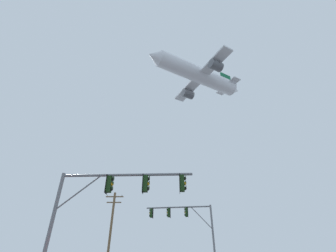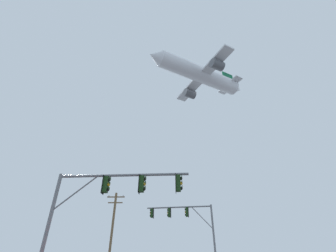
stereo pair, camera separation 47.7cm
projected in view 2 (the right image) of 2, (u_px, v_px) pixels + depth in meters
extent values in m
cylinder|color=slate|center=(48.00, 228.00, 11.98)|extent=(0.20, 0.20, 5.83)
cylinder|color=slate|center=(124.00, 175.00, 13.22)|extent=(7.46, 0.46, 0.15)
cylinder|color=slate|center=(76.00, 193.00, 12.87)|extent=(2.29, 0.17, 1.95)
cube|color=#193814|center=(178.00, 183.00, 12.79)|extent=(0.27, 0.33, 0.90)
cylinder|color=#193814|center=(178.00, 174.00, 13.05)|extent=(0.05, 0.05, 0.12)
cube|color=black|center=(176.00, 183.00, 12.79)|extent=(0.04, 0.46, 1.04)
sphere|color=black|center=(181.00, 178.00, 12.92)|extent=(0.20, 0.20, 0.20)
cylinder|color=#193814|center=(182.00, 177.00, 12.95)|extent=(0.05, 0.21, 0.21)
sphere|color=orange|center=(181.00, 183.00, 12.77)|extent=(0.20, 0.20, 0.20)
cylinder|color=#193814|center=(182.00, 182.00, 12.80)|extent=(0.05, 0.21, 0.21)
sphere|color=black|center=(181.00, 188.00, 12.63)|extent=(0.20, 0.20, 0.20)
cylinder|color=#193814|center=(182.00, 187.00, 12.65)|extent=(0.05, 0.21, 0.21)
cube|color=#193814|center=(142.00, 184.00, 12.89)|extent=(0.27, 0.33, 0.90)
cylinder|color=#193814|center=(142.00, 175.00, 13.16)|extent=(0.05, 0.05, 0.12)
cube|color=black|center=(139.00, 184.00, 12.90)|extent=(0.04, 0.46, 1.04)
sphere|color=black|center=(144.00, 179.00, 13.03)|extent=(0.20, 0.20, 0.20)
cylinder|color=#193814|center=(146.00, 178.00, 13.05)|extent=(0.05, 0.21, 0.21)
sphere|color=orange|center=(144.00, 184.00, 12.88)|extent=(0.20, 0.20, 0.20)
cylinder|color=#193814|center=(145.00, 183.00, 12.91)|extent=(0.05, 0.21, 0.21)
sphere|color=black|center=(144.00, 189.00, 12.74)|extent=(0.20, 0.20, 0.20)
cylinder|color=#193814|center=(145.00, 188.00, 12.76)|extent=(0.05, 0.21, 0.21)
cube|color=#193814|center=(106.00, 185.00, 13.00)|extent=(0.27, 0.33, 0.90)
cylinder|color=#193814|center=(107.00, 176.00, 13.27)|extent=(0.05, 0.05, 0.12)
cube|color=black|center=(103.00, 185.00, 13.01)|extent=(0.04, 0.46, 1.04)
sphere|color=black|center=(109.00, 180.00, 13.14)|extent=(0.20, 0.20, 0.20)
cylinder|color=#193814|center=(110.00, 179.00, 13.16)|extent=(0.05, 0.21, 0.21)
sphere|color=orange|center=(108.00, 185.00, 12.99)|extent=(0.20, 0.20, 0.20)
cylinder|color=#193814|center=(110.00, 184.00, 13.02)|extent=(0.05, 0.21, 0.21)
sphere|color=black|center=(108.00, 190.00, 12.84)|extent=(0.20, 0.20, 0.20)
cylinder|color=#193814|center=(109.00, 189.00, 12.87)|extent=(0.05, 0.21, 0.21)
cylinder|color=slate|center=(214.00, 240.00, 22.33)|extent=(0.20, 0.20, 6.71)
cylinder|color=slate|center=(179.00, 207.00, 24.44)|extent=(6.76, 1.04, 0.15)
cylinder|color=slate|center=(202.00, 218.00, 23.56)|extent=(2.09, 0.36, 2.25)
cube|color=#193814|center=(152.00, 213.00, 24.54)|extent=(0.30, 0.35, 0.90)
cylinder|color=#193814|center=(152.00, 208.00, 24.81)|extent=(0.05, 0.05, 0.12)
cube|color=black|center=(153.00, 213.00, 24.52)|extent=(0.08, 0.46, 1.04)
sphere|color=black|center=(151.00, 211.00, 24.70)|extent=(0.20, 0.20, 0.20)
cylinder|color=#193814|center=(150.00, 210.00, 24.74)|extent=(0.07, 0.21, 0.21)
sphere|color=orange|center=(151.00, 213.00, 24.56)|extent=(0.20, 0.20, 0.20)
cylinder|color=#193814|center=(150.00, 213.00, 24.59)|extent=(0.07, 0.21, 0.21)
sphere|color=black|center=(151.00, 216.00, 24.41)|extent=(0.20, 0.20, 0.20)
cylinder|color=#193814|center=(150.00, 216.00, 24.45)|extent=(0.07, 0.21, 0.21)
cube|color=#193814|center=(169.00, 213.00, 24.30)|extent=(0.30, 0.35, 0.90)
cylinder|color=#193814|center=(169.00, 208.00, 24.56)|extent=(0.05, 0.05, 0.12)
cube|color=black|center=(171.00, 213.00, 24.28)|extent=(0.08, 0.46, 1.04)
sphere|color=black|center=(168.00, 210.00, 24.46)|extent=(0.20, 0.20, 0.20)
cylinder|color=#193814|center=(167.00, 209.00, 24.50)|extent=(0.07, 0.21, 0.21)
sphere|color=orange|center=(168.00, 213.00, 24.31)|extent=(0.20, 0.20, 0.20)
cylinder|color=#193814|center=(167.00, 212.00, 24.35)|extent=(0.07, 0.21, 0.21)
sphere|color=black|center=(168.00, 216.00, 24.17)|extent=(0.20, 0.20, 0.20)
cylinder|color=#193814|center=(167.00, 215.00, 24.21)|extent=(0.07, 0.21, 0.21)
cube|color=#193814|center=(187.00, 212.00, 24.06)|extent=(0.30, 0.35, 0.90)
cylinder|color=#193814|center=(187.00, 207.00, 24.32)|extent=(0.05, 0.05, 0.12)
cube|color=black|center=(188.00, 212.00, 24.04)|extent=(0.08, 0.46, 1.04)
sphere|color=black|center=(186.00, 209.00, 24.21)|extent=(0.20, 0.20, 0.20)
cylinder|color=#193814|center=(185.00, 209.00, 24.25)|extent=(0.07, 0.21, 0.21)
sphere|color=orange|center=(186.00, 212.00, 24.07)|extent=(0.20, 0.20, 0.20)
cylinder|color=#193814|center=(185.00, 212.00, 24.11)|extent=(0.07, 0.21, 0.21)
sphere|color=black|center=(186.00, 215.00, 23.92)|extent=(0.20, 0.20, 0.20)
cylinder|color=#193814|center=(185.00, 214.00, 23.96)|extent=(0.07, 0.21, 0.21)
cylinder|color=brown|center=(112.00, 232.00, 26.82)|extent=(0.28, 0.28, 9.15)
cube|color=brown|center=(116.00, 197.00, 28.94)|extent=(2.20, 0.12, 0.12)
cube|color=brown|center=(115.00, 203.00, 28.58)|extent=(1.80, 0.12, 0.12)
cylinder|color=gray|center=(109.00, 196.00, 29.02)|extent=(0.10, 0.10, 0.18)
cylinder|color=gray|center=(123.00, 196.00, 28.99)|extent=(0.10, 0.10, 0.18)
cylinder|color=white|center=(200.00, 74.00, 53.27)|extent=(19.64, 13.10, 3.64)
cone|color=white|center=(155.00, 56.00, 48.74)|extent=(3.86, 4.23, 3.45)
cone|color=white|center=(237.00, 89.00, 57.75)|extent=(3.49, 3.80, 3.09)
cube|color=silver|center=(202.00, 77.00, 53.21)|extent=(11.55, 18.10, 0.41)
cylinder|color=#595B60|center=(217.00, 65.00, 48.56)|extent=(3.38, 3.11, 2.04)
cylinder|color=#595B60|center=(190.00, 94.00, 56.73)|extent=(3.38, 3.11, 2.04)
cube|color=#0C5933|center=(228.00, 80.00, 57.87)|extent=(2.91, 1.78, 4.32)
cube|color=silver|center=(230.00, 85.00, 57.07)|extent=(5.09, 6.95, 0.23)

